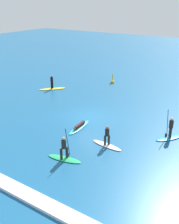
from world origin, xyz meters
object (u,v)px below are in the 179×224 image
Objects in this scene: surfer_on_blue_board at (170,133)px; marker_buoy at (112,82)px; surfer_on_green_board at (64,154)px; surfer_on_teal_board at (79,126)px; surfer_on_white_board at (107,141)px; surfer_on_yellow_board at (52,86)px.

surfer_on_blue_board is 15.45m from marker_buoy.
surfer_on_green_board is 1.02× the size of surfer_on_blue_board.
marker_buoy is at bearing -99.61° from surfer_on_blue_board.
surfer_on_white_board reaches higher than surfer_on_teal_board.
surfer_on_yellow_board is 11.24m from surfer_on_teal_board.
surfer_on_green_board is at bearing 85.17° from surfer_on_yellow_board.
surfer_on_yellow_board is (-10.93, 11.34, -0.09)m from surfer_on_green_board.
surfer_on_green_board is at bearing 18.31° from surfer_on_teal_board.
surfer_on_teal_board is 3.73m from surfer_on_white_board.
surfer_on_yellow_board is 16.45m from surfer_on_blue_board.
surfer_on_teal_board is at bearing -36.51° from surfer_on_blue_board.
surfer_on_teal_board is at bearing 93.75° from surfer_on_yellow_board.
surfer_on_green_board reaches higher than surfer_on_yellow_board.
surfer_on_blue_board is 1.88× the size of marker_buoy.
surfer_on_green_board is 18.69m from marker_buoy.
surfer_on_yellow_board reaches higher than marker_buoy.
surfer_on_blue_board reaches higher than surfer_on_white_board.
surfer_on_green_board is 0.81× the size of surfer_on_teal_board.
surfer_on_yellow_board is at bearing -133.27° from surfer_on_teal_board.
surfer_on_teal_board is (8.92, -6.84, -0.23)m from surfer_on_yellow_board.
marker_buoy is (-11.10, 10.74, -0.24)m from surfer_on_blue_board.
surfer_on_white_board is at bearing -62.14° from marker_buoy.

